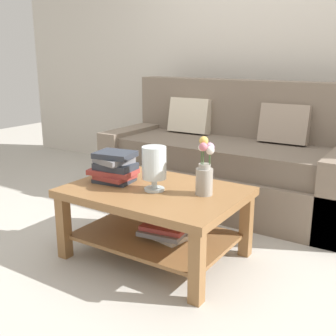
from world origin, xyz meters
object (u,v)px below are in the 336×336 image
(couch, at_px, (229,162))
(glass_hurricane_vase, at_px, (154,165))
(book_stack_main, at_px, (114,167))
(flower_pitcher, at_px, (205,171))
(coffee_table, at_px, (156,209))

(couch, bearing_deg, glass_hurricane_vase, -87.17)
(book_stack_main, distance_m, flower_pitcher, 0.63)
(coffee_table, height_order, flower_pitcher, flower_pitcher)
(couch, bearing_deg, flower_pitcher, -72.44)
(coffee_table, relative_size, flower_pitcher, 3.08)
(glass_hurricane_vase, height_order, flower_pitcher, flower_pitcher)
(book_stack_main, distance_m, glass_hurricane_vase, 0.33)
(book_stack_main, height_order, flower_pitcher, flower_pitcher)
(book_stack_main, bearing_deg, couch, 77.92)
(flower_pitcher, bearing_deg, couch, 107.56)
(book_stack_main, bearing_deg, coffee_table, 3.68)
(coffee_table, xyz_separation_m, glass_hurricane_vase, (0.01, -0.03, 0.30))
(couch, height_order, book_stack_main, couch)
(book_stack_main, xyz_separation_m, flower_pitcher, (0.62, 0.09, 0.04))
(coffee_table, distance_m, flower_pitcher, 0.42)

